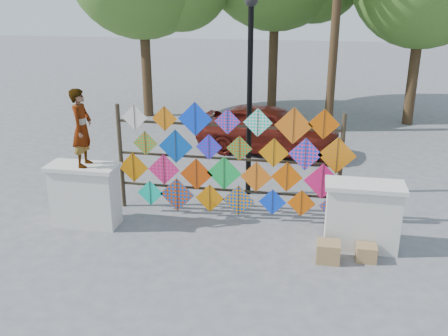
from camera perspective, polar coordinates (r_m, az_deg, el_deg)
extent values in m
plane|color=gray|center=(10.01, -0.57, -7.15)|extent=(80.00, 80.00, 0.00)
cube|color=silver|center=(10.41, -15.57, -3.20)|extent=(1.30, 0.55, 1.20)
cube|color=silver|center=(10.19, -15.89, 0.12)|extent=(1.40, 0.65, 0.08)
cube|color=silver|center=(9.47, 15.50, -5.55)|extent=(1.30, 0.55, 1.20)
cube|color=silver|center=(9.22, 15.86, -1.95)|extent=(1.40, 0.65, 0.08)
cylinder|color=#30281B|center=(10.91, -11.70, 1.28)|extent=(0.09, 0.09, 2.30)
cylinder|color=#30281B|center=(10.16, 13.14, -0.23)|extent=(0.09, 0.09, 2.30)
cube|color=#30281B|center=(10.50, 0.26, -2.53)|extent=(4.60, 0.04, 0.04)
cube|color=#30281B|center=(10.26, 0.26, 1.09)|extent=(4.60, 0.04, 0.04)
cube|color=#30281B|center=(10.05, 0.27, 4.87)|extent=(4.60, 0.04, 0.04)
cube|color=white|center=(10.48, -10.19, 5.71)|extent=(0.55, 0.01, 0.55)
cube|color=#30281B|center=(10.47, -10.21, 5.69)|extent=(0.01, 0.01, 0.54)
cube|color=orange|center=(10.27, -6.82, 5.61)|extent=(0.53, 0.01, 0.53)
cube|color=#30281B|center=(10.26, -6.84, 5.60)|extent=(0.01, 0.01, 0.52)
cube|color=#0A3EF3|center=(10.10, -3.34, 5.61)|extent=(0.71, 0.01, 0.71)
cube|color=#30281B|center=(10.09, -3.36, 5.59)|extent=(0.01, 0.01, 0.70)
cube|color=#E93278|center=(9.97, 0.40, 5.33)|extent=(0.53, 0.01, 0.53)
cube|color=#30281B|center=(9.96, 0.39, 5.32)|extent=(0.01, 0.01, 0.52)
cube|color=#0EE5BB|center=(9.88, 3.88, 5.20)|extent=(0.58, 0.01, 0.58)
cube|color=#30281B|center=(9.87, 3.88, 5.18)|extent=(0.01, 0.01, 0.57)
cube|color=orange|center=(9.83, 7.95, 4.80)|extent=(0.75, 0.01, 0.75)
cube|color=#30281B|center=(9.82, 7.94, 4.78)|extent=(0.01, 0.01, 0.74)
cube|color=#D25406|center=(9.81, 11.35, 4.94)|extent=(0.61, 0.01, 0.61)
cube|color=#30281B|center=(9.80, 11.35, 4.92)|extent=(0.01, 0.01, 0.60)
cube|color=green|center=(10.51, -8.98, 2.81)|extent=(0.53, 0.01, 0.53)
cube|color=#30281B|center=(10.50, -9.00, 2.80)|extent=(0.01, 0.01, 0.52)
cube|color=#074AB4|center=(10.32, -5.55, 2.47)|extent=(0.73, 0.01, 0.73)
cube|color=#30281B|center=(10.31, -5.57, 2.46)|extent=(0.01, 0.01, 0.71)
cube|color=#0A3EF3|center=(10.15, -1.73, 2.41)|extent=(0.54, 0.01, 0.54)
cube|color=#30281B|center=(10.14, -1.75, 2.39)|extent=(0.01, 0.01, 0.53)
cube|color=green|center=(10.04, 1.77, 2.25)|extent=(0.53, 0.01, 0.53)
cube|color=#30281B|center=(10.02, 1.76, 2.23)|extent=(0.01, 0.01, 0.52)
cube|color=orange|center=(9.97, 5.71, 1.74)|extent=(0.61, 0.01, 0.61)
cube|color=#30281B|center=(9.96, 5.70, 1.72)|extent=(0.01, 0.01, 0.60)
cube|color=#E93278|center=(9.95, 9.29, 1.55)|extent=(0.67, 0.01, 0.67)
cube|color=#30281B|center=(9.93, 9.28, 1.53)|extent=(0.01, 0.01, 0.66)
cube|color=orange|center=(9.95, 12.80, 1.40)|extent=(0.75, 0.01, 0.75)
cube|color=#30281B|center=(9.94, 12.80, 1.38)|extent=(0.01, 0.01, 0.74)
cube|color=orange|center=(10.73, -10.32, 0.06)|extent=(0.66, 0.01, 0.66)
cube|color=#30281B|center=(10.72, -10.34, 0.04)|extent=(0.01, 0.01, 0.65)
cube|color=#E93278|center=(10.52, -6.89, -0.17)|extent=(0.68, 0.01, 0.68)
cube|color=#30281B|center=(10.51, -6.90, -0.19)|extent=(0.01, 0.01, 0.67)
cube|color=#CB4009|center=(10.36, -3.18, -0.72)|extent=(0.70, 0.01, 0.70)
cube|color=#30281B|center=(10.35, -3.20, -0.74)|extent=(0.01, 0.01, 0.68)
cube|color=green|center=(10.22, 0.01, -0.60)|extent=(0.72, 0.01, 0.72)
cube|color=#30281B|center=(10.21, 0.00, -0.62)|extent=(0.01, 0.01, 0.71)
cube|color=orange|center=(10.14, 3.70, -1.02)|extent=(0.65, 0.01, 0.65)
cube|color=#30281B|center=(10.13, 3.69, -1.05)|extent=(0.01, 0.01, 0.64)
cube|color=#D25406|center=(10.08, 7.19, -1.04)|extent=(0.63, 0.01, 0.63)
cube|color=#30281B|center=(10.07, 7.19, -1.06)|extent=(0.01, 0.01, 0.62)
cube|color=#DD1461|center=(10.09, 11.18, -1.51)|extent=(0.74, 0.01, 0.74)
cube|color=#30281B|center=(10.07, 11.18, -1.54)|extent=(0.01, 0.01, 0.73)
cube|color=#0EE5BB|center=(10.77, -8.42, -2.84)|extent=(0.57, 0.01, 0.57)
cube|color=#30281B|center=(10.76, -8.44, -2.86)|extent=(0.01, 0.01, 0.56)
cube|color=#074AB4|center=(10.60, -5.38, -3.06)|extent=(0.75, 0.01, 0.75)
cube|color=#30281B|center=(10.59, -5.40, -3.08)|extent=(0.01, 0.01, 0.73)
cube|color=orange|center=(10.45, -1.63, -3.48)|extent=(0.62, 0.01, 0.62)
cube|color=#30281B|center=(10.44, -1.65, -3.50)|extent=(0.01, 0.01, 0.61)
cube|color=#074AB4|center=(10.35, 1.66, -3.72)|extent=(0.68, 0.01, 0.68)
cube|color=#30281B|center=(10.34, 1.65, -3.75)|extent=(0.01, 0.01, 0.66)
cube|color=#0A3EF3|center=(10.27, 5.55, -3.90)|extent=(0.57, 0.01, 0.57)
cube|color=#30281B|center=(10.25, 5.54, -3.93)|extent=(0.01, 0.01, 0.56)
cube|color=#D25406|center=(10.23, 8.82, -4.00)|extent=(0.57, 0.01, 0.57)
cube|color=#30281B|center=(10.22, 8.82, -4.03)|extent=(0.01, 0.01, 0.56)
cube|color=#0A3EF3|center=(10.25, 12.51, -4.35)|extent=(0.63, 0.01, 0.63)
cube|color=#30281B|center=(10.24, 12.51, -4.38)|extent=(0.01, 0.01, 0.61)
cylinder|color=#46331E|center=(19.00, -8.88, 11.62)|extent=(0.36, 0.36, 3.85)
cylinder|color=#46331E|center=(19.99, 5.64, 12.55)|extent=(0.36, 0.36, 4.12)
cylinder|color=#46331E|center=(18.75, 20.80, 10.07)|extent=(0.36, 0.36, 3.58)
cylinder|color=#46331E|center=(16.86, 12.42, 13.23)|extent=(0.28, 0.28, 5.50)
imported|color=#99999E|center=(9.93, -15.95, 4.43)|extent=(0.40, 0.58, 1.52)
imported|color=#52140E|center=(14.60, 5.14, 4.47)|extent=(4.39, 2.41, 1.41)
cylinder|color=black|center=(11.13, 2.92, 7.10)|extent=(0.12, 0.12, 4.20)
sphere|color=black|center=(10.86, 3.13, 18.60)|extent=(0.28, 0.28, 0.28)
cube|color=#A0794D|center=(9.08, 11.81, -9.34)|extent=(0.41, 0.36, 0.36)
cube|color=#A0794D|center=(9.27, 15.95, -9.30)|extent=(0.35, 0.32, 0.29)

